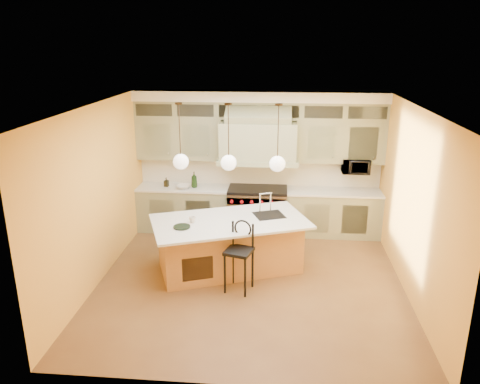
# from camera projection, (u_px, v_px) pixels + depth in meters

# --- Properties ---
(floor) EXTENTS (5.00, 5.00, 0.00)m
(floor) POSITION_uv_depth(u_px,v_px,m) (250.00, 281.00, 7.83)
(floor) COLOR brown
(floor) RESTS_ON ground
(ceiling) EXTENTS (5.00, 5.00, 0.00)m
(ceiling) POSITION_uv_depth(u_px,v_px,m) (252.00, 107.00, 6.93)
(ceiling) COLOR white
(ceiling) RESTS_ON wall_back
(wall_back) EXTENTS (5.00, 0.00, 5.00)m
(wall_back) POSITION_uv_depth(u_px,v_px,m) (259.00, 161.00, 9.75)
(wall_back) COLOR gold
(wall_back) RESTS_ON ground
(wall_front) EXTENTS (5.00, 0.00, 5.00)m
(wall_front) POSITION_uv_depth(u_px,v_px,m) (235.00, 274.00, 5.01)
(wall_front) COLOR gold
(wall_front) RESTS_ON ground
(wall_left) EXTENTS (0.00, 5.00, 5.00)m
(wall_left) POSITION_uv_depth(u_px,v_px,m) (97.00, 195.00, 7.59)
(wall_left) COLOR gold
(wall_left) RESTS_ON ground
(wall_right) EXTENTS (0.00, 5.00, 5.00)m
(wall_right) POSITION_uv_depth(u_px,v_px,m) (413.00, 204.00, 7.17)
(wall_right) COLOR gold
(wall_right) RESTS_ON ground
(back_cabinetry) EXTENTS (5.00, 0.77, 2.90)m
(back_cabinetry) POSITION_uv_depth(u_px,v_px,m) (258.00, 165.00, 9.50)
(back_cabinetry) COLOR gray
(back_cabinetry) RESTS_ON floor
(range) EXTENTS (1.20, 0.74, 0.96)m
(range) POSITION_uv_depth(u_px,v_px,m) (257.00, 210.00, 9.71)
(range) COLOR silver
(range) RESTS_ON floor
(kitchen_island) EXTENTS (2.92, 2.21, 1.35)m
(kitchen_island) POSITION_uv_depth(u_px,v_px,m) (230.00, 243.00, 8.14)
(kitchen_island) COLOR #A9733C
(kitchen_island) RESTS_ON floor
(counter_stool) EXTENTS (0.50, 0.50, 1.15)m
(counter_stool) POSITION_uv_depth(u_px,v_px,m) (240.00, 252.00, 7.38)
(counter_stool) COLOR black
(counter_stool) RESTS_ON floor
(microwave) EXTENTS (0.54, 0.37, 0.30)m
(microwave) POSITION_uv_depth(u_px,v_px,m) (356.00, 166.00, 9.35)
(microwave) COLOR black
(microwave) RESTS_ON back_cabinetry
(oil_bottle_a) EXTENTS (0.14, 0.14, 0.33)m
(oil_bottle_a) POSITION_uv_depth(u_px,v_px,m) (194.00, 180.00, 9.63)
(oil_bottle_a) COLOR black
(oil_bottle_a) RESTS_ON back_cabinetry
(oil_bottle_b) EXTENTS (0.10, 0.10, 0.19)m
(oil_bottle_b) POSITION_uv_depth(u_px,v_px,m) (166.00, 182.00, 9.71)
(oil_bottle_b) COLOR black
(oil_bottle_b) RESTS_ON back_cabinetry
(fruit_bowl) EXTENTS (0.30, 0.30, 0.07)m
(fruit_bowl) POSITION_uv_depth(u_px,v_px,m) (184.00, 187.00, 9.60)
(fruit_bowl) COLOR silver
(fruit_bowl) RESTS_ON back_cabinetry
(cup) EXTENTS (0.13, 0.13, 0.11)m
(cup) POSITION_uv_depth(u_px,v_px,m) (192.00, 220.00, 7.84)
(cup) COLOR beige
(cup) RESTS_ON kitchen_island
(pendant_left) EXTENTS (0.26, 0.26, 1.11)m
(pendant_left) POSITION_uv_depth(u_px,v_px,m) (181.00, 160.00, 7.75)
(pendant_left) COLOR #2D2319
(pendant_left) RESTS_ON ceiling
(pendant_center) EXTENTS (0.26, 0.26, 1.11)m
(pendant_center) POSITION_uv_depth(u_px,v_px,m) (229.00, 161.00, 7.69)
(pendant_center) COLOR #2D2319
(pendant_center) RESTS_ON ceiling
(pendant_right) EXTENTS (0.26, 0.26, 1.11)m
(pendant_right) POSITION_uv_depth(u_px,v_px,m) (277.00, 162.00, 7.62)
(pendant_right) COLOR #2D2319
(pendant_right) RESTS_ON ceiling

